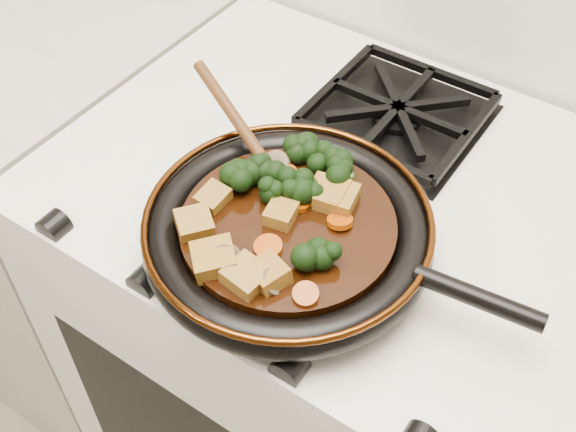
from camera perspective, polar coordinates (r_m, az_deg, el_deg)
The scene contains 32 objects.
stove at distance 1.31m, azimuth 3.40°, elevation -11.13°, with size 0.76×0.60×0.90m, color white.
burner_grate_front at distance 0.86m, azimuth -0.16°, elevation -1.68°, with size 0.23×0.23×0.03m, color black, non-canonical shape.
burner_grate_back at distance 1.04m, azimuth 8.65°, elevation 8.04°, with size 0.23×0.23×0.03m, color black, non-canonical shape.
skillet at distance 0.83m, azimuth 0.13°, elevation -1.27°, with size 0.46×0.34×0.05m.
braising_sauce at distance 0.83m, azimuth -0.00°, elevation -0.98°, with size 0.25×0.25×0.02m, color black.
tofu_cube_0 at distance 0.83m, azimuth 3.86°, elevation 1.42°, with size 0.04×0.04×0.02m, color olive.
tofu_cube_1 at distance 0.76m, azimuth -3.29°, elevation -4.82°, with size 0.04×0.04×0.02m, color olive.
tofu_cube_2 at distance 0.78m, azimuth -5.86°, elevation -3.41°, with size 0.04×0.05×0.02m, color olive.
tofu_cube_3 at distance 0.81m, azimuth -7.41°, elevation -0.62°, with size 0.04×0.04×0.02m, color olive.
tofu_cube_4 at distance 0.82m, azimuth -0.56°, elevation 0.12°, with size 0.04×0.03×0.02m, color olive.
tofu_cube_5 at distance 0.76m, azimuth -1.57°, elevation -4.58°, with size 0.04×0.04×0.02m, color olive.
tofu_cube_6 at distance 0.84m, azimuth 3.21°, elevation 1.72°, with size 0.04×0.04×0.02m, color olive.
tofu_cube_7 at distance 0.84m, azimuth -5.93°, elevation 1.40°, with size 0.04×0.03×0.02m, color olive.
broccoli_floret_0 at distance 0.84m, azimuth -1.14°, elevation 2.33°, with size 0.06×0.06×0.05m, color black, non-canonical shape.
broccoli_floret_1 at distance 0.89m, azimuth 1.12°, elevation 4.85°, with size 0.06×0.06×0.05m, color black, non-canonical shape.
broccoli_floret_2 at distance 0.84m, azimuth 1.41°, elevation 1.69°, with size 0.06×0.06×0.05m, color black, non-canonical shape.
broccoli_floret_3 at distance 0.86m, azimuth -1.68°, elevation 3.42°, with size 0.06×0.06×0.05m, color black, non-canonical shape.
broccoli_floret_4 at distance 0.86m, azimuth 4.80°, elevation 3.15°, with size 0.06×0.06×0.06m, color black, non-canonical shape.
broccoli_floret_5 at distance 0.86m, azimuth -3.93°, elevation 3.12°, with size 0.06×0.06×0.05m, color black, non-canonical shape.
broccoli_floret_6 at distance 0.77m, azimuth 2.31°, elevation -3.36°, with size 0.06×0.06×0.05m, color black, non-canonical shape.
broccoli_floret_7 at distance 0.87m, azimuth 3.07°, elevation 4.18°, with size 0.06×0.06×0.05m, color black, non-canonical shape.
carrot_coin_0 at distance 0.79m, azimuth -1.57°, elevation -2.47°, with size 0.03×0.03×0.01m, color #A93C04.
carrot_coin_1 at distance 0.75m, azimuth 1.41°, elevation -6.19°, with size 0.03×0.03×0.01m, color #A93C04.
carrot_coin_2 at distance 0.83m, azimuth 0.76°, elevation 1.05°, with size 0.03×0.03×0.01m, color #A93C04.
carrot_coin_3 at distance 0.82m, azimuth 4.13°, elevation -0.40°, with size 0.03×0.03×0.01m, color #A93C04.
carrot_coin_4 at distance 0.87m, azimuth -0.13°, elevation 3.29°, with size 0.03×0.03×0.01m, color #A93C04.
mushroom_slice_0 at distance 0.78m, azimuth -4.95°, elevation -3.48°, with size 0.04×0.04×0.01m, color brown.
mushroom_slice_1 at distance 0.76m, azimuth -1.29°, elevation -5.16°, with size 0.03×0.03×0.01m, color brown.
mushroom_slice_2 at distance 0.78m, azimuth -5.29°, elevation -3.14°, with size 0.03×0.03×0.01m, color brown.
mushroom_slice_3 at distance 0.86m, azimuth -4.29°, elevation 2.93°, with size 0.03×0.03×0.01m, color brown.
mushroom_slice_4 at distance 0.88m, azimuth -0.92°, elevation 4.13°, with size 0.03×0.03×0.01m, color brown.
wooden_spoon at distance 0.87m, azimuth -2.42°, elevation 5.15°, with size 0.13×0.07×0.20m.
Camera 1 is at (0.32, 1.09, 1.57)m, focal length 45.00 mm.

